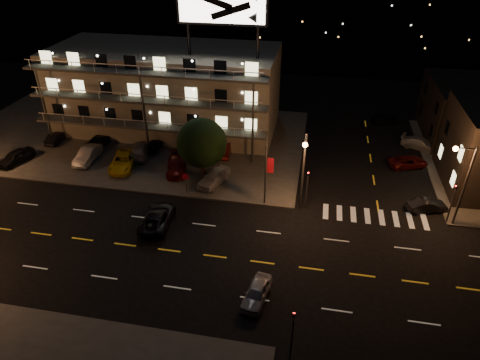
% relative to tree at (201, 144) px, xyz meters
% --- Properties ---
extents(ground, '(140.00, 140.00, 0.00)m').
position_rel_tree_xyz_m(ground, '(2.16, -11.85, -4.18)').
color(ground, black).
rests_on(ground, ground).
extents(curb_nw, '(44.00, 24.00, 0.15)m').
position_rel_tree_xyz_m(curb_nw, '(-11.84, 8.15, -4.10)').
color(curb_nw, '#373735').
rests_on(curb_nw, ground).
extents(motel, '(28.00, 13.80, 18.10)m').
position_rel_tree_xyz_m(motel, '(-7.79, 12.04, 1.17)').
color(motel, gray).
rests_on(motel, ground).
extents(streetlight_nc, '(0.44, 1.92, 8.00)m').
position_rel_tree_xyz_m(streetlight_nc, '(10.66, -3.91, 0.78)').
color(streetlight_nc, '#2D2D30').
rests_on(streetlight_nc, ground).
extents(streetlight_ne, '(1.92, 0.44, 8.00)m').
position_rel_tree_xyz_m(streetlight_ne, '(24.29, -3.55, 0.78)').
color(streetlight_ne, '#2D2D30').
rests_on(streetlight_ne, ground).
extents(signal_nw, '(0.20, 0.27, 4.60)m').
position_rel_tree_xyz_m(signal_nw, '(11.16, -3.35, -1.61)').
color(signal_nw, '#2D2D30').
rests_on(signal_nw, ground).
extents(signal_sw, '(0.20, 0.27, 4.60)m').
position_rel_tree_xyz_m(signal_sw, '(11.16, -20.34, -1.61)').
color(signal_sw, '#2D2D30').
rests_on(signal_sw, ground).
extents(signal_ne, '(0.27, 0.20, 4.60)m').
position_rel_tree_xyz_m(signal_ne, '(24.15, -3.35, -1.61)').
color(signal_ne, '#2D2D30').
rests_on(signal_ne, ground).
extents(banner_north, '(0.83, 0.16, 6.40)m').
position_rel_tree_xyz_m(banner_north, '(7.24, -3.45, -0.75)').
color(banner_north, '#2D2D30').
rests_on(banner_north, ground).
extents(stop_sign, '(0.91, 0.11, 2.61)m').
position_rel_tree_xyz_m(stop_sign, '(-0.84, -3.27, -2.46)').
color(stop_sign, '#2D2D30').
rests_on(stop_sign, ground).
extents(tree, '(5.38, 5.18, 6.78)m').
position_rel_tree_xyz_m(tree, '(0.00, 0.00, 0.00)').
color(tree, black).
rests_on(tree, curb_nw).
extents(lot_car_0, '(3.00, 4.71, 1.49)m').
position_rel_tree_xyz_m(lot_car_0, '(-21.81, -0.73, -3.28)').
color(lot_car_0, black).
rests_on(lot_car_0, curb_nw).
extents(lot_car_1, '(1.74, 4.72, 1.54)m').
position_rel_tree_xyz_m(lot_car_1, '(-13.97, 1.19, -3.25)').
color(lot_car_1, '#99999E').
rests_on(lot_car_1, curb_nw).
extents(lot_car_2, '(3.36, 5.68, 1.48)m').
position_rel_tree_xyz_m(lot_car_2, '(-9.34, 0.56, -3.29)').
color(lot_car_2, gold).
rests_on(lot_car_2, curb_nw).
extents(lot_car_3, '(3.24, 5.36, 1.45)m').
position_rel_tree_xyz_m(lot_car_3, '(-3.24, 0.90, -3.30)').
color(lot_car_3, '#540E0C').
rests_on(lot_car_3, curb_nw).
extents(lot_car_4, '(3.24, 4.83, 1.53)m').
position_rel_tree_xyz_m(lot_car_4, '(1.47, -0.91, -3.26)').
color(lot_car_4, '#99999E').
rests_on(lot_car_4, curb_nw).
extents(lot_car_5, '(1.58, 3.81, 1.23)m').
position_rel_tree_xyz_m(lot_car_5, '(-20.24, 4.94, -3.41)').
color(lot_car_5, black).
rests_on(lot_car_5, curb_nw).
extents(lot_car_6, '(2.10, 4.44, 1.23)m').
position_rel_tree_xyz_m(lot_car_6, '(-14.57, 5.11, -3.41)').
color(lot_car_6, black).
rests_on(lot_car_6, curb_nw).
extents(lot_car_7, '(3.19, 5.37, 1.46)m').
position_rel_tree_xyz_m(lot_car_7, '(-8.57, 3.54, -3.30)').
color(lot_car_7, '#99999E').
rests_on(lot_car_7, curb_nw).
extents(lot_car_8, '(1.63, 3.71, 1.24)m').
position_rel_tree_xyz_m(lot_car_8, '(-7.42, 5.39, -3.40)').
color(lot_car_8, black).
rests_on(lot_car_8, curb_nw).
extents(lot_car_9, '(2.02, 4.63, 1.48)m').
position_rel_tree_xyz_m(lot_car_9, '(1.06, 5.65, -3.28)').
color(lot_car_9, '#540E0C').
rests_on(lot_car_9, curb_nw).
extents(side_car_0, '(4.05, 2.37, 1.26)m').
position_rel_tree_xyz_m(side_car_0, '(22.62, -1.79, -3.54)').
color(side_car_0, black).
rests_on(side_car_0, ground).
extents(side_car_1, '(4.83, 3.48, 1.22)m').
position_rel_tree_xyz_m(side_car_1, '(22.10, 6.89, -3.57)').
color(side_car_1, '#540E0C').
rests_on(side_car_1, ground).
extents(side_car_2, '(5.05, 3.54, 1.36)m').
position_rel_tree_xyz_m(side_car_2, '(24.24, 11.74, -3.50)').
color(side_car_2, '#99999E').
rests_on(side_car_2, ground).
extents(side_car_3, '(4.02, 2.75, 1.27)m').
position_rel_tree_xyz_m(side_car_3, '(20.71, 18.94, -3.54)').
color(side_car_3, black).
rests_on(side_car_3, ground).
extents(road_car_east, '(2.18, 4.05, 1.31)m').
position_rel_tree_xyz_m(road_car_east, '(8.30, -15.81, -3.52)').
color(road_car_east, '#99999E').
rests_on(road_car_east, ground).
extents(road_car_west, '(2.80, 5.49, 1.49)m').
position_rel_tree_xyz_m(road_car_west, '(-2.02, -8.53, -3.43)').
color(road_car_west, black).
rests_on(road_car_west, ground).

